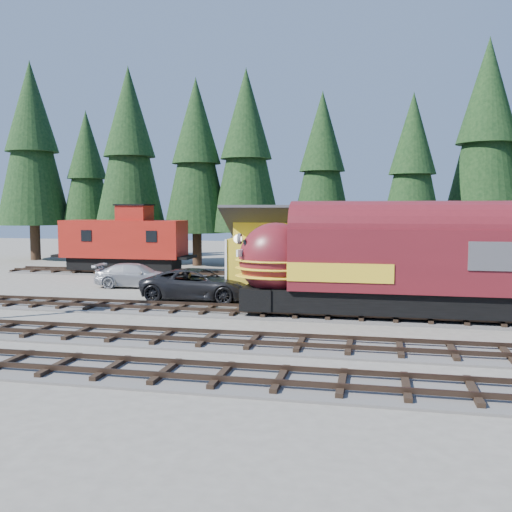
% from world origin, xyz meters
% --- Properties ---
extents(ground, '(120.00, 120.00, 0.00)m').
position_xyz_m(ground, '(0.00, 0.00, 0.00)').
color(ground, '#6B665B').
rests_on(ground, ground).
extents(track_spur, '(32.00, 3.20, 0.33)m').
position_xyz_m(track_spur, '(-10.00, 18.00, 0.06)').
color(track_spur, '#4C4947').
rests_on(track_spur, ground).
extents(depot, '(12.80, 7.00, 5.30)m').
position_xyz_m(depot, '(-0.00, 10.50, 2.96)').
color(depot, gold).
rests_on(depot, ground).
extents(conifer_backdrop, '(80.62, 21.16, 16.54)m').
position_xyz_m(conifer_backdrop, '(5.60, 24.79, 10.04)').
color(conifer_backdrop, black).
rests_on(conifer_backdrop, ground).
extents(locomotive, '(15.12, 3.01, 4.11)m').
position_xyz_m(locomotive, '(2.73, 4.00, 2.42)').
color(locomotive, black).
rests_on(locomotive, ground).
extents(caboose, '(9.51, 2.76, 4.94)m').
position_xyz_m(caboose, '(-16.92, 18.00, 2.47)').
color(caboose, black).
rests_on(caboose, ground).
extents(pickup_truck_a, '(6.34, 3.04, 1.75)m').
position_xyz_m(pickup_truck_a, '(-7.58, 7.42, 0.87)').
color(pickup_truck_a, black).
rests_on(pickup_truck_a, ground).
extents(pickup_truck_b, '(5.46, 2.63, 1.53)m').
position_xyz_m(pickup_truck_b, '(-13.00, 11.28, 0.77)').
color(pickup_truck_b, '#ACAEB4').
rests_on(pickup_truck_b, ground).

